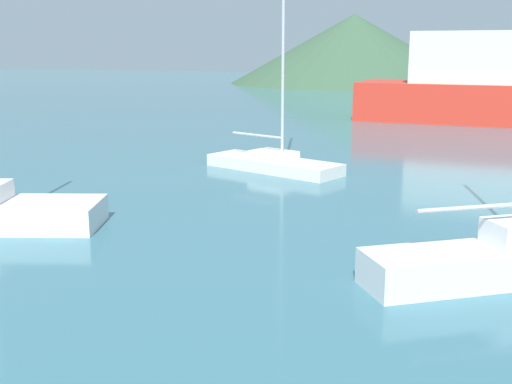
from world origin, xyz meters
TOP-DOWN VIEW (x-y plane):
  - sailboat_inner at (-2.22, 22.91)m, footprint 6.12×3.57m
  - hill_west at (-14.20, 88.02)m, footprint 34.07×34.07m

SIDE VIEW (x-z plane):
  - sailboat_inner at x=-2.22m, z-range -5.26..6.15m
  - hill_west at x=-14.20m, z-range 0.00..9.37m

